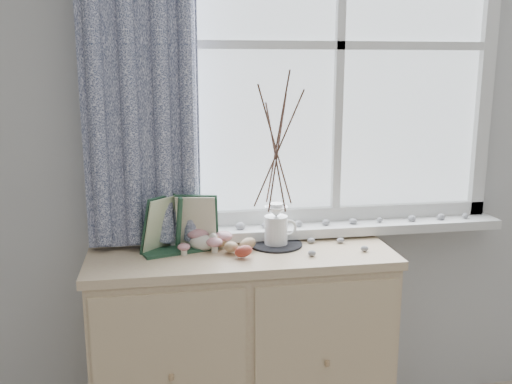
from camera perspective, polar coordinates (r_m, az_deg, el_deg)
sideboard at (r=2.43m, az=-1.39°, el=-15.56°), size 1.20×0.45×0.85m
botanical_book at (r=2.22m, az=-7.70°, el=-3.24°), size 0.36×0.22×0.24m
toadstool_cluster at (r=2.28m, az=-5.03°, el=-4.53°), size 0.22×0.15×0.09m
wooden_eggs at (r=2.24m, az=-2.09°, el=-5.41°), size 0.17×0.17×0.07m
songbird_figurine at (r=2.27m, az=-5.38°, el=-4.97°), size 0.15×0.10×0.07m
crocheted_doily at (r=2.34m, az=2.00°, el=-5.26°), size 0.22×0.22×0.01m
twig_pitcher at (r=2.25m, az=2.08°, el=4.63°), size 0.29×0.29×0.71m
sideboard_pebbles at (r=2.33m, az=6.56°, el=-5.22°), size 0.33×0.23×0.02m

